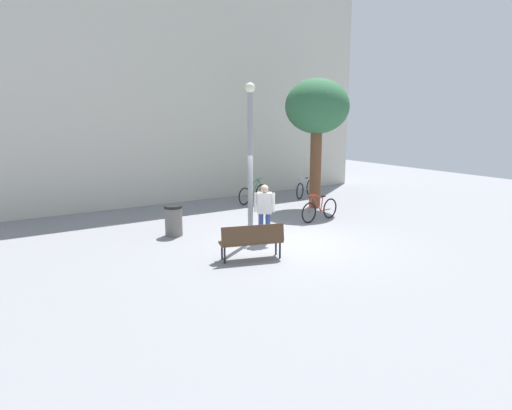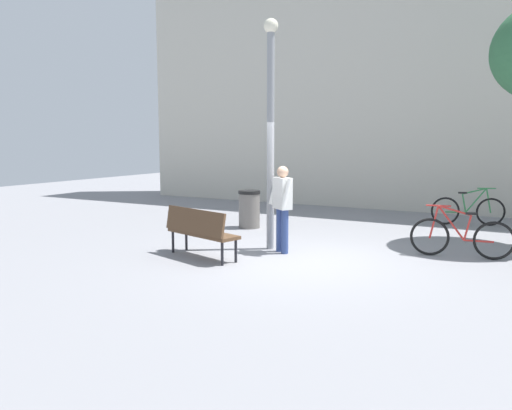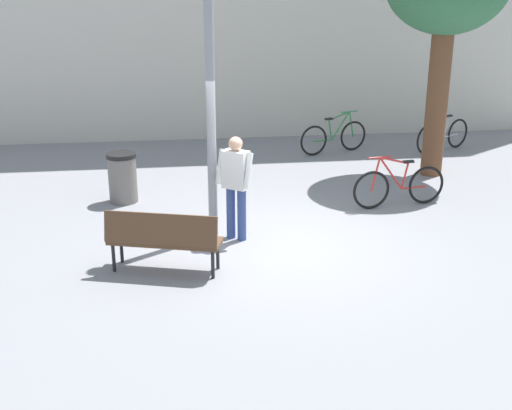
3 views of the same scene
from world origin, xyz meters
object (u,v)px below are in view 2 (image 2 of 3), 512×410
at_px(bicycle_red, 461,237).
at_px(bicycle_green, 468,210).
at_px(lamppost, 271,121).
at_px(person_by_lamppost, 282,203).
at_px(park_bench, 199,229).
at_px(trash_bin, 249,209).

relative_size(bicycle_red, bicycle_green, 1.04).
bearing_deg(bicycle_green, lamppost, -123.09).
bearing_deg(bicycle_green, person_by_lamppost, -119.17).
height_order(park_bench, bicycle_red, bicycle_red).
xyz_separation_m(park_bench, bicycle_red, (4.22, 2.32, -0.16)).
bearing_deg(park_bench, lamppost, 59.31).
relative_size(lamppost, bicycle_green, 2.57).
height_order(park_bench, bicycle_green, bicycle_green).
relative_size(person_by_lamppost, park_bench, 1.00).
xyz_separation_m(lamppost, bicycle_red, (3.43, 1.00, -2.15)).
distance_m(bicycle_red, trash_bin, 5.06).
height_order(lamppost, park_bench, lamppost).
xyz_separation_m(lamppost, bicycle_green, (3.19, 4.89, -2.15)).
relative_size(bicycle_green, trash_bin, 1.86).
relative_size(person_by_lamppost, bicycle_red, 0.93).
bearing_deg(person_by_lamppost, bicycle_green, 60.83).
xyz_separation_m(person_by_lamppost, trash_bin, (-1.89, 2.10, -0.50)).
xyz_separation_m(park_bench, bicycle_green, (3.97, 6.21, -0.16)).
height_order(lamppost, trash_bin, lamppost).
distance_m(lamppost, trash_bin, 3.21).
distance_m(bicycle_red, bicycle_green, 3.90).
bearing_deg(bicycle_red, lamppost, -163.81).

